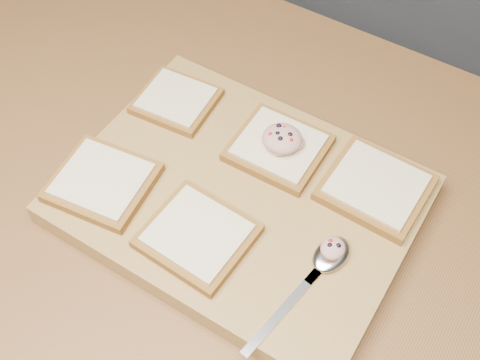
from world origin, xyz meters
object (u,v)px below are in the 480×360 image
(bread_far_center, at_px, (279,147))
(spoon, at_px, (324,262))
(cutting_board, at_px, (240,199))
(tuna_salad_dollop, at_px, (282,138))

(bread_far_center, xyz_separation_m, spoon, (0.14, -0.12, -0.00))
(cutting_board, relative_size, bread_far_center, 3.58)
(tuna_salad_dollop, distance_m, spoon, 0.18)
(bread_far_center, bearing_deg, cutting_board, -95.75)
(cutting_board, relative_size, spoon, 2.28)
(cutting_board, distance_m, spoon, 0.15)
(cutting_board, distance_m, bread_far_center, 0.09)
(tuna_salad_dollop, height_order, spoon, tuna_salad_dollop)
(bread_far_center, height_order, spoon, bread_far_center)
(bread_far_center, bearing_deg, tuna_salad_dollop, 4.05)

